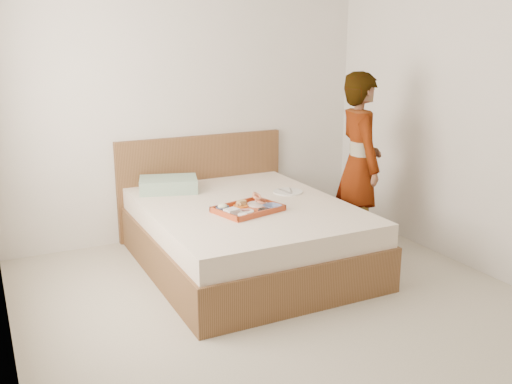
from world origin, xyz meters
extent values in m
cube|color=#BDB4A0|center=(0.00, 0.00, 0.00)|extent=(3.50, 4.00, 0.01)
cube|color=silver|center=(0.00, 2.00, 1.30)|extent=(3.50, 0.01, 2.60)
cube|color=silver|center=(1.75, 0.00, 1.30)|extent=(0.01, 4.00, 2.60)
cube|color=brown|center=(0.10, 1.00, 0.27)|extent=(1.65, 2.00, 0.53)
cube|color=brown|center=(0.10, 1.97, 0.47)|extent=(1.65, 0.06, 0.95)
cube|color=#94B199|center=(-0.33, 1.67, 0.59)|extent=(0.58, 0.47, 0.12)
cube|color=#B3401B|center=(0.03, 0.81, 0.55)|extent=(0.56, 0.47, 0.04)
cylinder|color=white|center=(0.16, 0.89, 0.55)|extent=(0.21, 0.21, 0.01)
imported|color=#1A1F4D|center=(0.21, 0.74, 0.56)|extent=(0.17, 0.17, 0.03)
cylinder|color=black|center=(0.10, 0.69, 0.56)|extent=(0.09, 0.09, 0.03)
cylinder|color=white|center=(-0.01, 0.76, 0.55)|extent=(0.15, 0.15, 0.01)
cylinder|color=orange|center=(0.02, 0.92, 0.55)|extent=(0.14, 0.14, 0.01)
imported|color=#1A1F4D|center=(-0.16, 0.87, 0.56)|extent=(0.13, 0.13, 0.03)
cube|color=silver|center=(-0.13, 0.75, 0.57)|extent=(0.12, 0.11, 0.04)
cylinder|color=white|center=(-0.09, 0.65, 0.56)|extent=(0.09, 0.09, 0.02)
cylinder|color=white|center=(0.59, 1.16, 0.54)|extent=(0.31, 0.31, 0.01)
imported|color=silver|center=(1.12, 0.86, 0.79)|extent=(0.51, 0.65, 1.58)
camera|label=1|loc=(-1.80, -3.00, 1.83)|focal=39.67mm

